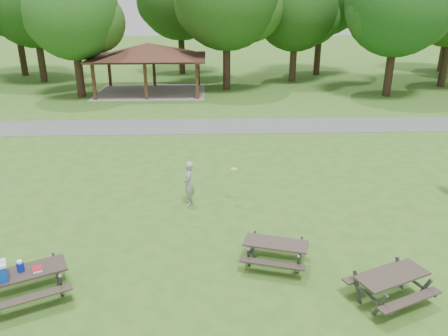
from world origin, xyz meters
TOP-DOWN VIEW (x-y plane):
  - ground at (0.00, 0.00)m, footprint 160.00×160.00m
  - asphalt_path at (0.00, 14.00)m, footprint 120.00×3.20m
  - pavilion at (-4.00, 24.00)m, footprint 8.60×7.01m
  - tree_row_c at (-13.90, 29.03)m, footprint 8.19×7.80m
  - tree_row_d at (-8.92, 22.53)m, footprint 6.93×6.60m
  - tree_row_e at (2.10, 25.03)m, footprint 8.40×8.00m
  - tree_row_f at (8.09, 28.53)m, footprint 7.35×7.00m
  - tree_row_g at (14.09, 22.03)m, footprint 7.77×7.40m
  - picnic_table_near at (-4.16, -1.49)m, footprint 2.40×2.23m
  - picnic_table_middle at (2.25, -0.14)m, footprint 2.05×1.82m
  - picnic_table_far at (4.82, -1.77)m, footprint 2.23×2.04m
  - frisbee_in_flight at (1.35, 3.89)m, footprint 0.30×0.30m
  - frisbee_thrower at (-0.26, 3.83)m, footprint 0.39×0.59m

SIDE VIEW (x-z plane):
  - ground at x=0.00m, z-range 0.00..0.00m
  - asphalt_path at x=0.00m, z-range 0.00..0.02m
  - picnic_table_middle at x=2.25m, z-range 0.18..0.93m
  - picnic_table_far at x=4.82m, z-range 0.19..0.97m
  - picnic_table_near at x=-4.16m, z-range 0.10..1.43m
  - frisbee_thrower at x=-0.26m, z-range 0.00..1.61m
  - frisbee_in_flight at x=1.35m, z-range 1.30..1.31m
  - pavilion at x=-4.00m, z-range 1.18..4.94m
  - tree_row_d at x=-8.92m, z-range 1.13..10.41m
  - tree_row_f at x=8.09m, z-range 1.06..10.62m
  - tree_row_g at x=14.09m, z-range 1.20..11.46m
  - tree_row_c at x=-13.90m, z-range 1.20..11.87m
  - tree_row_e at x=2.10m, z-range 1.27..12.29m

